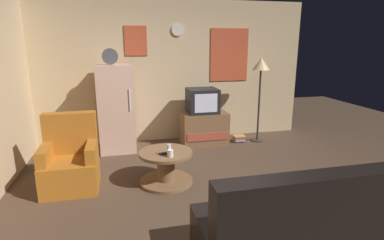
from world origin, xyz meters
TOP-DOWN VIEW (x-y plane):
  - ground_plane at (0.00, 0.00)m, footprint 12.00×12.00m
  - wall_with_art at (0.01, 2.45)m, footprint 5.20×0.12m
  - fridge at (-1.08, 1.98)m, footprint 0.60×0.62m
  - tv_stand at (0.49, 1.96)m, footprint 0.84×0.53m
  - crt_tv at (0.46, 1.96)m, footprint 0.54×0.51m
  - standing_lamp at (1.55, 1.89)m, footprint 0.32×0.32m
  - coffee_table at (-0.45, 0.48)m, footprint 0.72×0.72m
  - wine_glass at (-0.43, 0.33)m, footprint 0.05×0.05m
  - mug_ceramic_white at (-0.42, 0.28)m, footprint 0.08×0.08m
  - remote_control at (-0.47, 0.39)m, footprint 0.16×0.07m
  - armchair at (-1.68, 0.66)m, footprint 0.68×0.68m
  - couch at (0.43, -1.32)m, footprint 1.70×0.80m
  - book_stack at (1.18, 1.91)m, footprint 0.22×0.18m

SIDE VIEW (x-z plane):
  - ground_plane at x=0.00m, z-range 0.00..0.00m
  - book_stack at x=1.18m, z-range 0.00..0.13m
  - coffee_table at x=-0.45m, z-range 0.00..0.45m
  - tv_stand at x=0.49m, z-range 0.00..0.61m
  - couch at x=0.43m, z-range -0.15..0.77m
  - armchair at x=-1.68m, z-range -0.14..0.82m
  - remote_control at x=-0.47m, z-range 0.45..0.47m
  - mug_ceramic_white at x=-0.42m, z-range 0.45..0.54m
  - wine_glass at x=-0.43m, z-range 0.45..0.60m
  - fridge at x=-1.08m, z-range -0.13..1.64m
  - crt_tv at x=0.46m, z-range 0.61..1.05m
  - wall_with_art at x=0.01m, z-range 0.00..2.63m
  - standing_lamp at x=1.55m, z-range 0.56..2.15m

